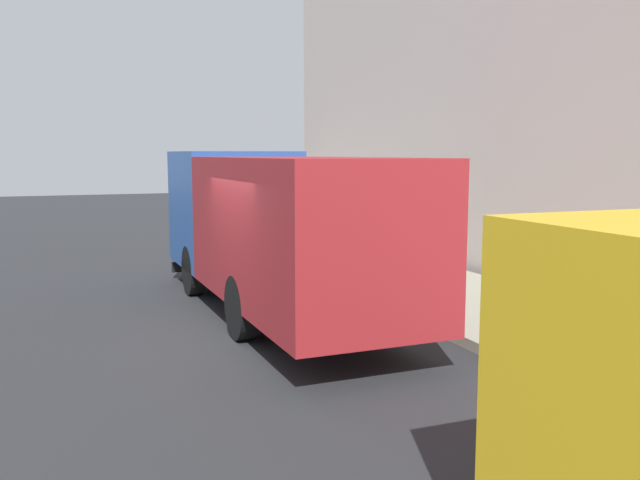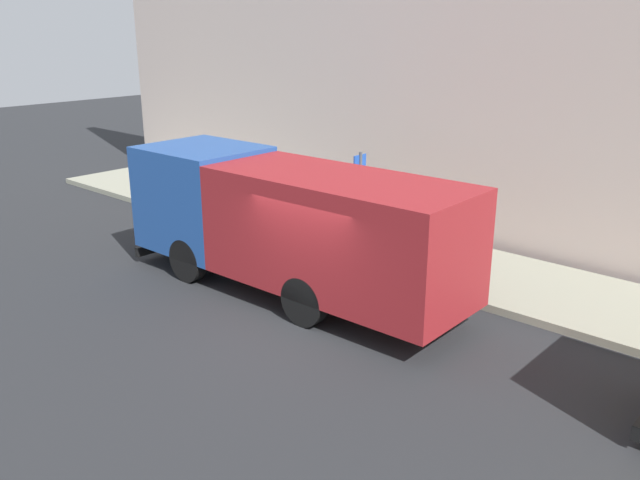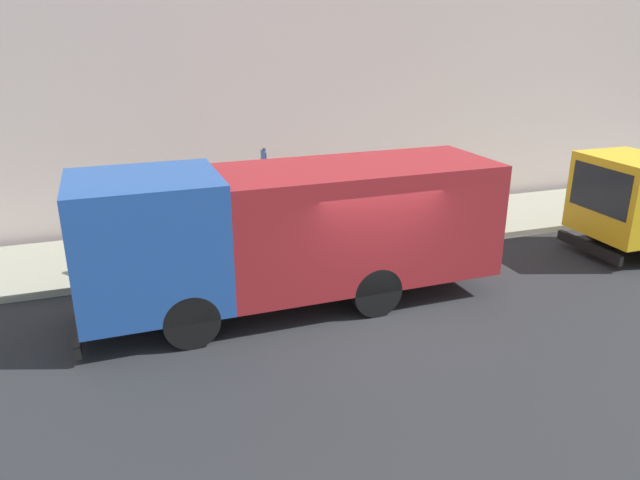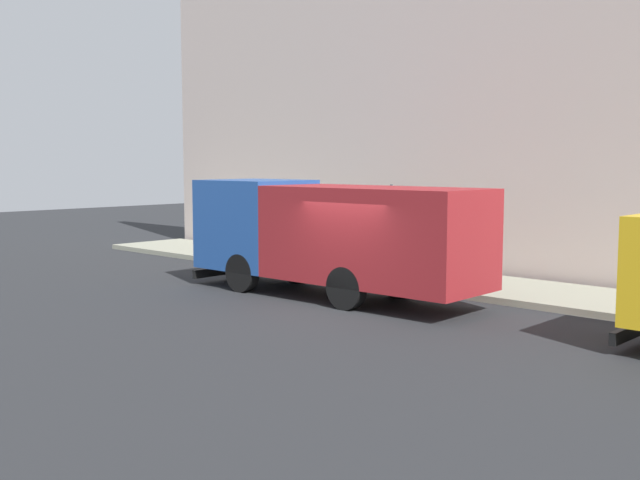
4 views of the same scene
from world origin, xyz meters
TOP-DOWN VIEW (x-y plane):
  - ground at (0.00, 0.00)m, footprint 80.00×80.00m
  - sidewalk at (4.65, 0.00)m, footprint 3.30×30.00m
  - large_utility_truck at (1.02, 1.43)m, footprint 2.50×8.46m
  - pedestrian_walking at (4.86, 2.77)m, footprint 0.43×0.43m
  - pedestrian_standing at (3.45, 4.57)m, footprint 0.46×0.46m
  - traffic_cone_orange at (3.44, 4.39)m, footprint 0.43×0.43m
  - street_sign_post at (3.43, 1.37)m, footprint 0.44×0.08m

SIDE VIEW (x-z plane):
  - ground at x=0.00m, z-range 0.00..0.00m
  - sidewalk at x=4.65m, z-range 0.00..0.17m
  - traffic_cone_orange at x=3.44m, z-range 0.17..0.78m
  - pedestrian_standing at x=3.45m, z-range 0.21..1.78m
  - pedestrian_walking at x=4.86m, z-range 0.22..1.88m
  - large_utility_truck at x=1.02m, z-range 0.19..3.13m
  - street_sign_post at x=3.43m, z-range 0.40..3.06m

